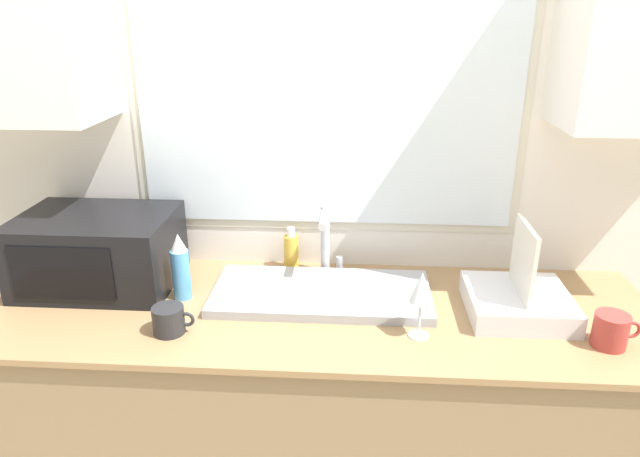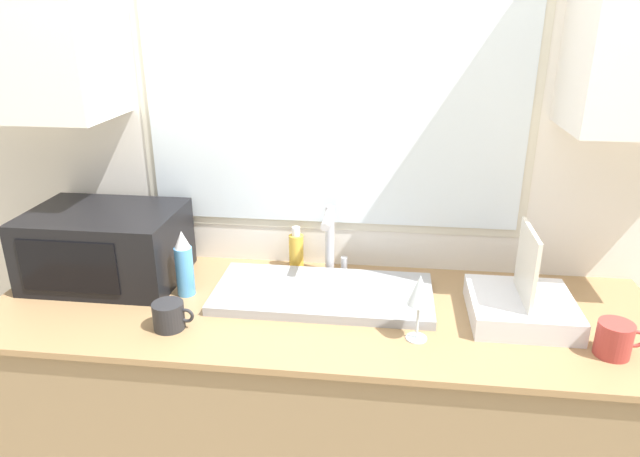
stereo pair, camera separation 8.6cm
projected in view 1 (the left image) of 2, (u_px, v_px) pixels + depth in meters
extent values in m
cube|color=#8C7251|center=(320.00, 423.00, 1.97)|extent=(2.08, 0.66, 0.86)
cube|color=#99754C|center=(320.00, 310.00, 1.81)|extent=(2.11, 0.69, 0.02)
cube|color=silver|center=(327.00, 152.00, 1.99)|extent=(6.00, 0.06, 2.60)
cube|color=beige|center=(327.00, 94.00, 1.89)|extent=(1.34, 0.01, 0.96)
cube|color=silver|center=(327.00, 94.00, 1.88)|extent=(1.28, 0.01, 0.90)
cube|color=white|center=(4.00, 17.00, 1.71)|extent=(0.53, 0.32, 0.62)
cube|color=#9EA0A5|center=(322.00, 293.00, 1.86)|extent=(0.70, 0.33, 0.03)
cylinder|color=#B7B7BC|center=(326.00, 240.00, 2.00)|extent=(0.03, 0.03, 0.25)
cylinder|color=#B7B7BC|center=(324.00, 219.00, 1.89)|extent=(0.03, 0.16, 0.03)
cylinder|color=#B7B7BC|center=(340.00, 264.00, 2.03)|extent=(0.02, 0.02, 0.06)
cube|color=black|center=(99.00, 250.00, 1.91)|extent=(0.50, 0.36, 0.25)
cube|color=black|center=(61.00, 273.00, 1.75)|extent=(0.33, 0.01, 0.17)
cube|color=silver|center=(518.00, 303.00, 1.76)|extent=(0.31, 0.30, 0.07)
cube|color=silver|center=(524.00, 260.00, 1.70)|extent=(0.01, 0.22, 0.22)
cylinder|color=#4C99D8|center=(181.00, 275.00, 1.83)|extent=(0.06, 0.06, 0.17)
cone|color=silver|center=(178.00, 242.00, 1.79)|extent=(0.05, 0.05, 0.06)
cylinder|color=gold|center=(291.00, 252.00, 2.04)|extent=(0.05, 0.05, 0.13)
cylinder|color=white|center=(291.00, 232.00, 2.02)|extent=(0.03, 0.03, 0.03)
cylinder|color=#262628|center=(169.00, 320.00, 1.65)|extent=(0.09, 0.09, 0.08)
torus|color=#262628|center=(187.00, 319.00, 1.64)|extent=(0.05, 0.01, 0.05)
cylinder|color=silver|center=(418.00, 335.00, 1.64)|extent=(0.06, 0.06, 0.00)
cylinder|color=silver|center=(419.00, 318.00, 1.62)|extent=(0.01, 0.01, 0.11)
cone|color=silver|center=(422.00, 287.00, 1.59)|extent=(0.07, 0.07, 0.09)
cylinder|color=#A53833|center=(610.00, 330.00, 1.58)|extent=(0.09, 0.09, 0.10)
torus|color=#A53833|center=(631.00, 330.00, 1.57)|extent=(0.05, 0.01, 0.05)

